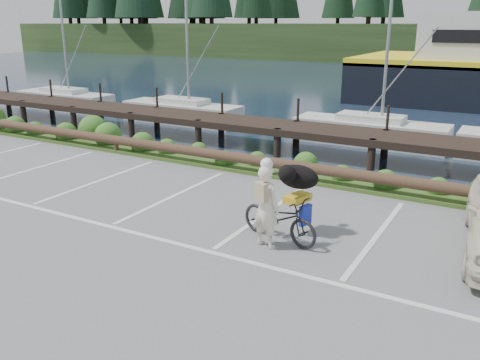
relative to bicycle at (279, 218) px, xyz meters
The scene contains 6 objects.
ground 1.30m from the bicycle, 138.89° to the right, with size 72.00×72.00×0.00m, color slate.
vegetation_strip 4.62m from the bicycle, 101.36° to the left, with size 34.00×1.60×0.10m, color #3D5B21.
log_rail 3.94m from the bicycle, 103.38° to the left, with size 32.00×0.30×0.60m, color #443021, non-canonical shape.
bicycle is the anchor object (origin of this frame).
cyclist 0.55m from the bicycle, 103.56° to the right, with size 0.61×0.40×1.67m, color silver.
dog 0.94m from the bicycle, 76.44° to the left, with size 0.87×0.43×0.50m, color black.
Camera 1 is at (4.92, -7.89, 4.25)m, focal length 38.00 mm.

